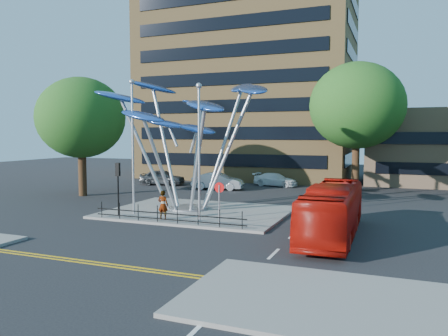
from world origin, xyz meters
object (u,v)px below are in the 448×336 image
at_px(street_lamp_left, 133,135).
at_px(parked_car_right, 276,180).
at_px(tree_left, 81,118).
at_px(red_bus, 332,211).
at_px(parked_car_left, 162,177).
at_px(tree_right, 357,106).
at_px(no_entry_sign_island, 219,196).
at_px(leaf_sculpture, 188,113).
at_px(traffic_light_island, 118,178).
at_px(street_lamp_right, 199,139).
at_px(parked_car_mid, 218,181).
at_px(pedestrian, 163,205).

height_order(street_lamp_left, parked_car_right, street_lamp_left).
relative_size(tree_left, street_lamp_left, 1.17).
relative_size(red_bus, parked_car_right, 2.17).
bearing_deg(tree_left, parked_car_left, 75.49).
height_order(tree_right, no_entry_sign_island, tree_right).
distance_m(leaf_sculpture, red_bus, 12.69).
bearing_deg(traffic_light_island, street_lamp_right, 5.19).
relative_size(leaf_sculpture, parked_car_mid, 2.55).
relative_size(street_lamp_left, parked_car_right, 1.91).
xyz_separation_m(tree_left, red_bus, (22.50, -7.70, -5.40)).
bearing_deg(tree_right, no_entry_sign_island, -107.12).
bearing_deg(leaf_sculpture, tree_right, 56.69).
height_order(pedestrian, parked_car_left, pedestrian).
bearing_deg(parked_car_mid, pedestrian, -177.37).
bearing_deg(tree_right, parked_car_mid, -163.08).
bearing_deg(no_entry_sign_island, parked_car_right, 95.66).
relative_size(tree_left, parked_car_left, 2.16).
relative_size(leaf_sculpture, traffic_light_island, 3.71).
xyz_separation_m(street_lamp_left, traffic_light_island, (-0.50, -1.00, -2.74)).
xyz_separation_m(traffic_light_island, parked_car_left, (-6.51, 17.14, -1.80)).
bearing_deg(traffic_light_island, no_entry_sign_island, 0.13).
xyz_separation_m(leaf_sculpture, parked_car_left, (-9.44, 12.96, -6.06)).
height_order(tree_right, street_lamp_right, tree_right).
bearing_deg(street_lamp_right, parked_car_left, 125.81).
bearing_deg(street_lamp_right, tree_right, 68.46).
relative_size(tree_right, parked_car_right, 2.62).
relative_size(red_bus, parked_car_left, 2.09).
bearing_deg(parked_car_left, no_entry_sign_island, -151.28).
bearing_deg(pedestrian, traffic_light_island, -3.59).
relative_size(red_bus, parked_car_mid, 2.00).
xyz_separation_m(tree_left, parked_car_right, (13.97, 13.00, -6.12)).
relative_size(leaf_sculpture, parked_car_right, 2.76).
distance_m(tree_left, street_lamp_left, 11.60).
height_order(street_lamp_right, pedestrian, street_lamp_right).
distance_m(leaf_sculpture, street_lamp_right, 4.83).
bearing_deg(tree_right, pedestrian, -116.53).
height_order(traffic_light_island, parked_car_left, traffic_light_island).
distance_m(no_entry_sign_island, red_bus, 6.52).
height_order(parked_car_mid, parked_car_right, parked_car_mid).
relative_size(tree_right, red_bus, 1.21).
height_order(leaf_sculpture, parked_car_right, leaf_sculpture).
xyz_separation_m(leaf_sculpture, street_lamp_right, (2.57, -3.68, -1.78)).
relative_size(no_entry_sign_island, parked_car_left, 0.51).
distance_m(tree_left, pedestrian, 15.48).
bearing_deg(pedestrian, parked_car_mid, -83.48).
height_order(red_bus, pedestrian, red_bus).
bearing_deg(parked_car_right, tree_left, 141.35).
xyz_separation_m(street_lamp_left, red_bus, (13.00, -1.20, -3.96)).
relative_size(tree_left, no_entry_sign_island, 4.21).
bearing_deg(red_bus, leaf_sculpture, 156.82).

